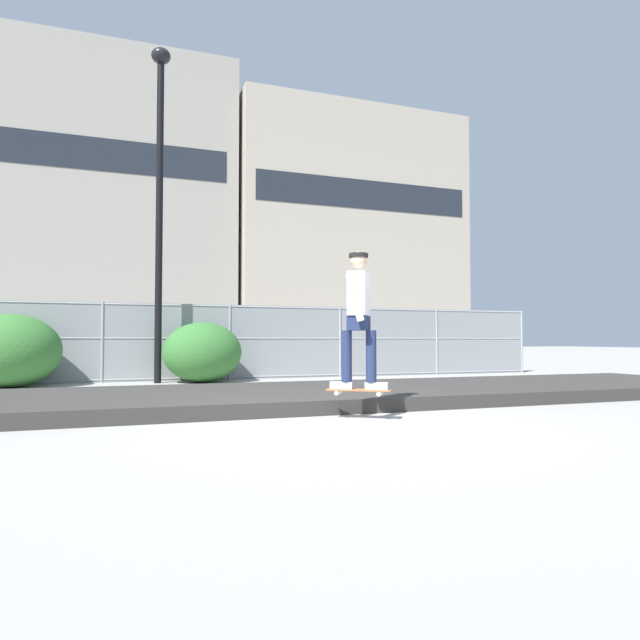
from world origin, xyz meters
TOP-DOWN VIEW (x-y plane):
  - ground_plane at (0.00, 0.00)m, footprint 120.00×120.00m
  - gravel_berm at (0.00, 2.55)m, footprint 16.86×3.34m
  - skateboard at (0.27, 0.44)m, footprint 0.77×0.61m
  - skater at (0.27, 0.44)m, footprint 0.65×0.61m
  - chain_fence at (0.00, 7.79)m, footprint 17.69×0.06m
  - street_lamp at (-1.74, 7.27)m, footprint 0.44×0.44m
  - parked_car_near at (-4.85, 10.88)m, footprint 4.48×2.11m
  - parked_car_mid at (0.89, 11.35)m, footprint 4.40×1.95m
  - library_building at (-6.42, 46.05)m, footprint 25.20×15.71m
  - office_block at (16.96, 44.36)m, footprint 20.93×14.55m
  - shrub_left at (-4.67, 7.03)m, footprint 1.97×1.61m
  - shrub_center at (-0.76, 7.09)m, footprint 1.80×1.47m

SIDE VIEW (x-z plane):
  - ground_plane at x=0.00m, z-range 0.00..0.00m
  - gravel_berm at x=0.00m, z-range 0.00..0.20m
  - skateboard at x=0.27m, z-range 0.32..0.39m
  - shrub_center at x=-0.76m, z-range 0.00..1.39m
  - shrub_left at x=-4.67m, z-range 0.00..1.52m
  - parked_car_near at x=-4.85m, z-range 0.01..1.67m
  - parked_car_mid at x=0.89m, z-range 0.01..1.67m
  - chain_fence at x=0.00m, z-range 0.01..1.86m
  - skater at x=0.27m, z-range 0.48..2.19m
  - street_lamp at x=-1.74m, z-range 0.86..8.62m
  - office_block at x=16.96m, z-range 0.00..21.68m
  - library_building at x=-6.42m, z-range 0.00..23.99m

